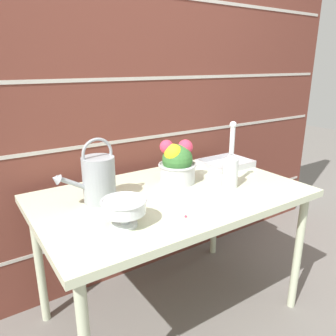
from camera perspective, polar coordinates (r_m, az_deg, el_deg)
The scene contains 9 objects.
ground_plane at distance 2.06m, azimuth 0.69°, elevation -23.73°, with size 12.00×12.00×0.00m, color slate.
brick_wall at distance 2.01m, azimuth -7.71°, elevation 10.01°, with size 3.60×0.08×2.20m.
patio_table at distance 1.69m, azimuth 0.77°, elevation -6.26°, with size 1.35×0.82×0.74m.
watering_can at distance 1.55m, azimuth -12.07°, elevation -1.76°, with size 0.30×0.15×0.31m.
crystal_pedestal_bowl at distance 1.32m, azimuth -7.67°, elevation -6.82°, with size 0.18×0.18×0.11m.
flower_planter at distance 1.77m, azimuth 1.58°, elevation 0.86°, with size 0.21×0.21×0.24m.
glass_decanter at distance 1.74m, azimuth 10.85°, elevation 0.21°, with size 0.08×0.08×0.35m.
wire_tray at distance 2.12m, azimuth 9.97°, elevation 0.59°, with size 0.30×0.25×0.04m.
fallen_petal at distance 1.41m, azimuth 3.11°, elevation -8.43°, with size 0.01×0.01×0.01m.
Camera 1 is at (-0.88, -1.27, 1.36)m, focal length 35.00 mm.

